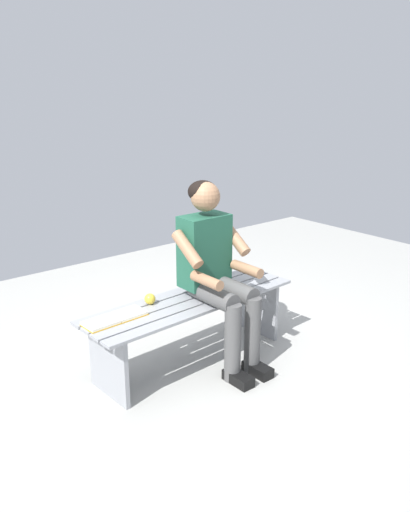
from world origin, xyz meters
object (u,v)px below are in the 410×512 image
object	(u,v)px
person_seated	(216,267)
apple	(150,299)
bench_near	(191,315)
book_open	(115,319)

from	to	relation	value
person_seated	apple	size ratio (longest dim) A/B	17.06
bench_near	person_seated	xyz separation A→B (m)	(-0.14, 0.10, 0.35)
bench_near	apple	distance (m)	0.33
bench_near	book_open	size ratio (longest dim) A/B	3.87
bench_near	person_seated	size ratio (longest dim) A/B	1.27
apple	book_open	xyz separation A→B (m)	(0.31, 0.07, -0.03)
apple	book_open	distance (m)	0.32
book_open	bench_near	bearing A→B (deg)	174.11
apple	book_open	bearing A→B (deg)	13.10
apple	person_seated	bearing A→B (deg)	152.55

